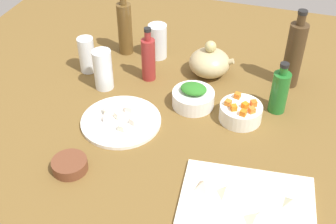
# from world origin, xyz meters

# --- Properties ---
(tabletop) EXTENTS (1.90, 1.90, 0.03)m
(tabletop) POSITION_xyz_m (0.00, 0.00, 0.01)
(tabletop) COLOR brown
(tabletop) RESTS_ON ground
(cutting_board) EXTENTS (0.37, 0.26, 0.01)m
(cutting_board) POSITION_xyz_m (0.29, -0.24, 0.03)
(cutting_board) COLOR white
(cutting_board) RESTS_ON tabletop
(plate_tofu) EXTENTS (0.26, 0.26, 0.01)m
(plate_tofu) POSITION_xyz_m (-0.15, -0.04, 0.04)
(plate_tofu) COLOR white
(plate_tofu) RESTS_ON tabletop
(bowl_greens) EXTENTS (0.14, 0.14, 0.05)m
(bowl_greens) POSITION_xyz_m (0.05, 0.12, 0.06)
(bowl_greens) COLOR white
(bowl_greens) RESTS_ON tabletop
(bowl_carrots) EXTENTS (0.14, 0.14, 0.05)m
(bowl_carrots) POSITION_xyz_m (0.21, 0.09, 0.06)
(bowl_carrots) COLOR white
(bowl_carrots) RESTS_ON tabletop
(bowl_small_side) EXTENTS (0.10, 0.10, 0.03)m
(bowl_small_side) POSITION_xyz_m (-0.20, -0.27, 0.05)
(bowl_small_side) COLOR brown
(bowl_small_side) RESTS_ON tabletop
(teapot) EXTENTS (0.16, 0.15, 0.14)m
(teapot) POSITION_xyz_m (0.06, 0.32, 0.08)
(teapot) COLOR tan
(teapot) RESTS_ON tabletop
(bottle_0) EXTENTS (0.06, 0.06, 0.18)m
(bottle_0) POSITION_xyz_m (0.32, 0.18, 0.11)
(bottle_0) COLOR #226D28
(bottle_0) RESTS_ON tabletop
(bottle_1) EXTENTS (0.06, 0.06, 0.24)m
(bottle_1) POSITION_xyz_m (-0.29, 0.37, 0.14)
(bottle_1) COLOR brown
(bottle_1) RESTS_ON tabletop
(bottle_2) EXTENTS (0.06, 0.06, 0.28)m
(bottle_2) POSITION_xyz_m (0.34, 0.34, 0.15)
(bottle_2) COLOR #43311C
(bottle_2) RESTS_ON tabletop
(bottle_3) EXTENTS (0.05, 0.05, 0.20)m
(bottle_3) POSITION_xyz_m (-0.14, 0.23, 0.11)
(bottle_3) COLOR maroon
(bottle_3) RESTS_ON tabletop
(drinking_glass_0) EXTENTS (0.06, 0.06, 0.13)m
(drinking_glass_0) POSITION_xyz_m (-0.38, 0.21, 0.10)
(drinking_glass_0) COLOR white
(drinking_glass_0) RESTS_ON tabletop
(drinking_glass_1) EXTENTS (0.07, 0.07, 0.15)m
(drinking_glass_1) POSITION_xyz_m (-0.28, 0.13, 0.10)
(drinking_glass_1) COLOR white
(drinking_glass_1) RESTS_ON tabletop
(drinking_glass_2) EXTENTS (0.07, 0.07, 0.13)m
(drinking_glass_2) POSITION_xyz_m (-0.16, 0.38, 0.10)
(drinking_glass_2) COLOR white
(drinking_glass_2) RESTS_ON tabletop
(carrot_cube_0) EXTENTS (0.02, 0.02, 0.02)m
(carrot_cube_0) POSITION_xyz_m (0.19, 0.07, 0.09)
(carrot_cube_0) COLOR orange
(carrot_cube_0) RESTS_ON bowl_carrots
(carrot_cube_1) EXTENTS (0.02, 0.02, 0.02)m
(carrot_cube_1) POSITION_xyz_m (0.25, 0.11, 0.09)
(carrot_cube_1) COLOR orange
(carrot_cube_1) RESTS_ON bowl_carrots
(carrot_cube_2) EXTENTS (0.02, 0.02, 0.02)m
(carrot_cube_2) POSITION_xyz_m (0.19, 0.13, 0.09)
(carrot_cube_2) COLOR orange
(carrot_cube_2) RESTS_ON bowl_carrots
(carrot_cube_3) EXTENTS (0.03, 0.03, 0.02)m
(carrot_cube_3) POSITION_xyz_m (0.22, 0.09, 0.09)
(carrot_cube_3) COLOR orange
(carrot_cube_3) RESTS_ON bowl_carrots
(carrot_cube_4) EXTENTS (0.03, 0.03, 0.02)m
(carrot_cube_4) POSITION_xyz_m (0.25, 0.07, 0.09)
(carrot_cube_4) COLOR orange
(carrot_cube_4) RESTS_ON bowl_carrots
(carrot_cube_5) EXTENTS (0.02, 0.02, 0.02)m
(carrot_cube_5) POSITION_xyz_m (0.17, 0.09, 0.09)
(carrot_cube_5) COLOR orange
(carrot_cube_5) RESTS_ON bowl_carrots
(carrot_cube_6) EXTENTS (0.02, 0.02, 0.02)m
(carrot_cube_6) POSITION_xyz_m (0.23, 0.05, 0.09)
(carrot_cube_6) COLOR orange
(carrot_cube_6) RESTS_ON bowl_carrots
(chopped_greens_mound) EXTENTS (0.09, 0.07, 0.03)m
(chopped_greens_mound) POSITION_xyz_m (0.05, 0.12, 0.10)
(chopped_greens_mound) COLOR #2D7724
(chopped_greens_mound) RESTS_ON bowl_greens
(tofu_cube_0) EXTENTS (0.03, 0.03, 0.02)m
(tofu_cube_0) POSITION_xyz_m (-0.10, -0.04, 0.05)
(tofu_cube_0) COLOR white
(tofu_cube_0) RESTS_ON plate_tofu
(tofu_cube_1) EXTENTS (0.02, 0.02, 0.02)m
(tofu_cube_1) POSITION_xyz_m (-0.14, 0.01, 0.05)
(tofu_cube_1) COLOR #F6E0D0
(tofu_cube_1) RESTS_ON plate_tofu
(tofu_cube_2) EXTENTS (0.03, 0.03, 0.02)m
(tofu_cube_2) POSITION_xyz_m (-0.18, -0.06, 0.05)
(tofu_cube_2) COLOR white
(tofu_cube_2) RESTS_ON plate_tofu
(tofu_cube_3) EXTENTS (0.03, 0.03, 0.02)m
(tofu_cube_3) POSITION_xyz_m (-0.12, -0.08, 0.05)
(tofu_cube_3) COLOR white
(tofu_cube_3) RESTS_ON plate_tofu
(tofu_cube_4) EXTENTS (0.03, 0.03, 0.02)m
(tofu_cube_4) POSITION_xyz_m (-0.16, -0.03, 0.05)
(tofu_cube_4) COLOR #F8E3CD
(tofu_cube_4) RESTS_ON plate_tofu
(tofu_cube_5) EXTENTS (0.03, 0.03, 0.02)m
(tofu_cube_5) POSITION_xyz_m (-0.20, -0.02, 0.05)
(tofu_cube_5) COLOR white
(tofu_cube_5) RESTS_ON plate_tofu
(dumpling_0) EXTENTS (0.06, 0.06, 0.02)m
(dumpling_0) POSITION_xyz_m (0.32, -0.30, 0.05)
(dumpling_0) COLOR beige
(dumpling_0) RESTS_ON cutting_board
(dumpling_1) EXTENTS (0.06, 0.06, 0.02)m
(dumpling_1) POSITION_xyz_m (0.40, -0.22, 0.05)
(dumpling_1) COLOR beige
(dumpling_1) RESTS_ON cutting_board
(dumpling_2) EXTENTS (0.06, 0.06, 0.03)m
(dumpling_2) POSITION_xyz_m (0.17, -0.23, 0.06)
(dumpling_2) COLOR beige
(dumpling_2) RESTS_ON cutting_board
(dumpling_3) EXTENTS (0.04, 0.05, 0.02)m
(dumpling_3) POSITION_xyz_m (0.23, -0.23, 0.05)
(dumpling_3) COLOR beige
(dumpling_3) RESTS_ON cutting_board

